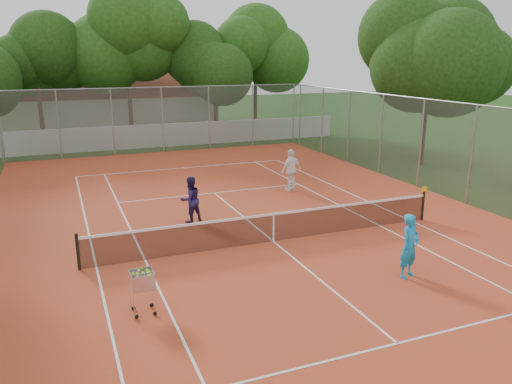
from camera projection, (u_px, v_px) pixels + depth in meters
name	position (u px, v px, depth m)	size (l,w,h in m)	color
ground	(273.00, 242.00, 16.11)	(120.00, 120.00, 0.00)	#17390F
court_pad	(273.00, 242.00, 16.11)	(18.00, 34.00, 0.02)	#BA4424
court_lines	(273.00, 241.00, 16.10)	(10.98, 23.78, 0.01)	white
tennis_net	(273.00, 227.00, 15.97)	(11.88, 0.10, 0.98)	black
perimeter_fence	(274.00, 182.00, 15.58)	(18.00, 34.00, 4.00)	slate
boundary_wall	(157.00, 136.00, 32.92)	(26.00, 0.30, 1.50)	white
clubhouse	(108.00, 102.00, 40.77)	(16.40, 9.00, 4.40)	beige
tropical_trees	(146.00, 68.00, 34.49)	(29.00, 19.00, 10.00)	#13330C
player_near	(410.00, 246.00, 13.32)	(0.64, 0.42, 1.76)	#1892D1
player_far_left	(190.00, 200.00, 17.83)	(0.81, 0.63, 1.66)	#221A4F
player_far_right	(291.00, 170.00, 21.99)	(1.09, 0.45, 1.86)	white
ball_hopper	(143.00, 291.00, 11.45)	(0.55, 0.55, 1.14)	silver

